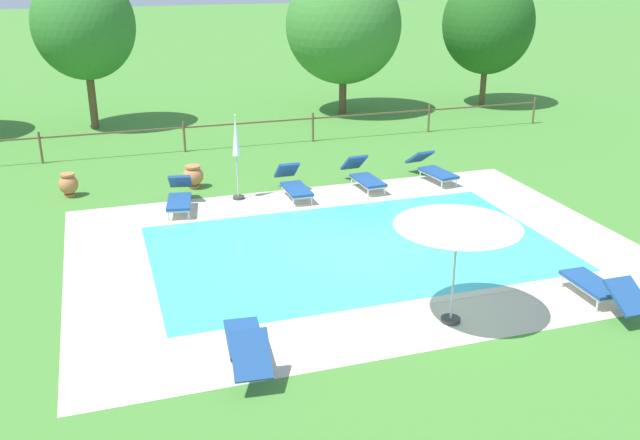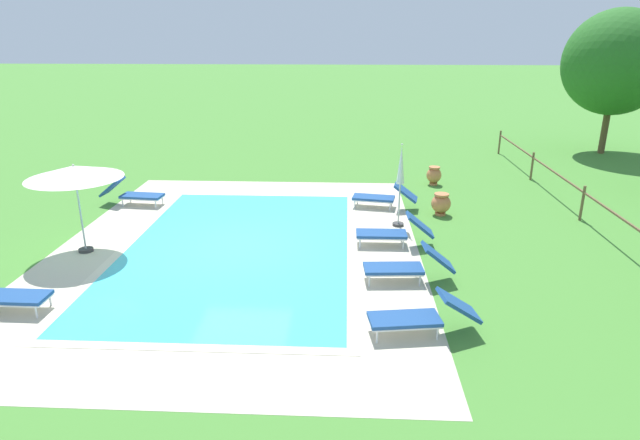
% 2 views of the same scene
% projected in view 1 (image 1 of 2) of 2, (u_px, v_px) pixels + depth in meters
% --- Properties ---
extents(ground_plane, '(160.00, 160.00, 0.00)m').
position_uv_depth(ground_plane, '(355.00, 248.00, 16.37)').
color(ground_plane, '#478433').
extents(pool_deck_paving, '(12.85, 9.25, 0.01)m').
position_uv_depth(pool_deck_paving, '(355.00, 248.00, 16.37)').
color(pool_deck_paving, beige).
rests_on(pool_deck_paving, ground).
extents(swimming_pool_water, '(9.23, 5.63, 0.01)m').
position_uv_depth(swimming_pool_water, '(355.00, 248.00, 16.37)').
color(swimming_pool_water, '#42CCD6').
rests_on(swimming_pool_water, ground).
extents(pool_coping_rim, '(9.71, 6.11, 0.01)m').
position_uv_depth(pool_coping_rim, '(355.00, 248.00, 16.36)').
color(pool_coping_rim, beige).
rests_on(pool_coping_rim, ground).
extents(sun_lounger_north_near_steps, '(0.94, 2.08, 0.83)m').
position_uv_depth(sun_lounger_north_near_steps, '(179.00, 196.00, 18.71)').
color(sun_lounger_north_near_steps, navy).
rests_on(sun_lounger_north_near_steps, ground).
extents(sun_lounger_north_mid, '(0.61, 1.98, 0.87)m').
position_uv_depth(sun_lounger_north_mid, '(294.00, 184.00, 19.67)').
color(sun_lounger_north_mid, navy).
rests_on(sun_lounger_north_mid, ground).
extents(sun_lounger_north_far, '(0.89, 2.09, 0.81)m').
position_uv_depth(sun_lounger_north_far, '(433.00, 169.00, 21.09)').
color(sun_lounger_north_far, navy).
rests_on(sun_lounger_north_far, ground).
extents(sun_lounger_north_end, '(0.62, 2.06, 0.75)m').
position_uv_depth(sun_lounger_north_end, '(601.00, 288.00, 13.65)').
color(sun_lounger_north_end, navy).
rests_on(sun_lounger_north_end, ground).
extents(sun_lounger_south_near_corner, '(0.73, 2.01, 0.87)m').
position_uv_depth(sun_lounger_south_near_corner, '(364.00, 175.00, 20.42)').
color(sun_lounger_south_near_corner, navy).
rests_on(sun_lounger_south_near_corner, ground).
extents(sun_lounger_south_mid, '(0.79, 2.02, 0.87)m').
position_uv_depth(sun_lounger_south_mid, '(246.00, 343.00, 11.67)').
color(sun_lounger_south_mid, navy).
rests_on(sun_lounger_south_mid, ground).
extents(patio_umbrella_open_foreground, '(2.28, 2.28, 2.27)m').
position_uv_depth(patio_umbrella_open_foreground, '(458.00, 218.00, 12.39)').
color(patio_umbrella_open_foreground, '#383838').
rests_on(patio_umbrella_open_foreground, ground).
extents(patio_umbrella_closed_row_west, '(0.32, 0.32, 2.39)m').
position_uv_depth(patio_umbrella_closed_row_west, '(236.00, 145.00, 19.08)').
color(patio_umbrella_closed_row_west, '#383838').
rests_on(patio_umbrella_closed_row_west, ground).
extents(terracotta_urn_near_fence, '(0.58, 0.58, 0.67)m').
position_uv_depth(terracotta_urn_near_fence, '(193.00, 176.00, 20.41)').
color(terracotta_urn_near_fence, '#C67547').
rests_on(terracotta_urn_near_fence, ground).
extents(terracotta_urn_by_tree, '(0.53, 0.53, 0.67)m').
position_uv_depth(terracotta_urn_by_tree, '(68.00, 184.00, 19.69)').
color(terracotta_urn_by_tree, '#C67547').
rests_on(terracotta_urn_by_tree, ground).
extents(perimeter_fence, '(23.06, 0.08, 1.05)m').
position_uv_depth(perimeter_fence, '(250.00, 127.00, 24.62)').
color(perimeter_fence, brown).
rests_on(perimeter_fence, ground).
extents(tree_far_west, '(3.76, 3.76, 5.91)m').
position_uv_depth(tree_far_west, '(84.00, 25.00, 26.09)').
color(tree_far_west, brown).
rests_on(tree_far_west, ground).
extents(tree_west_mid, '(3.92, 3.92, 5.70)m').
position_uv_depth(tree_west_mid, '(488.00, 23.00, 30.25)').
color(tree_west_mid, brown).
rests_on(tree_west_mid, ground).
extents(tree_east_mid, '(4.72, 4.72, 5.96)m').
position_uv_depth(tree_east_mid, '(343.00, 26.00, 28.77)').
color(tree_east_mid, brown).
rests_on(tree_east_mid, ground).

